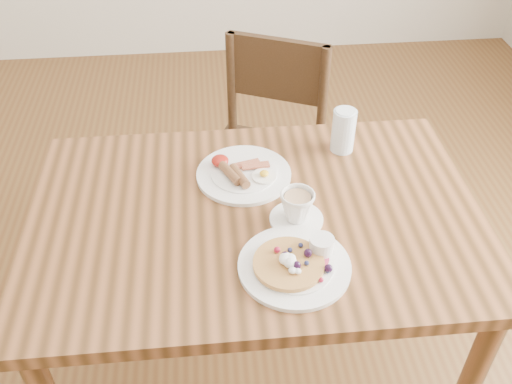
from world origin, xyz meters
The scene contains 7 objects.
ground centered at (0.00, 0.00, 0.00)m, with size 5.00×5.00×0.00m, color brown.
dining_table centered at (0.00, 0.00, 0.65)m, with size 1.20×0.80×0.75m.
chair_far centered at (0.10, 0.64, 0.49)m, with size 0.55×0.55×0.88m.
pancake_plate centered at (0.08, -0.20, 0.76)m, with size 0.27×0.27×0.06m.
breakfast_plate centered at (-0.02, 0.16, 0.76)m, with size 0.27×0.27×0.04m.
teacup_saucer centered at (0.10, -0.04, 0.79)m, with size 0.14×0.14×0.09m.
water_glass centered at (0.29, 0.26, 0.82)m, with size 0.07×0.07×0.13m, color silver.
Camera 1 is at (-0.11, -1.12, 1.76)m, focal length 40.00 mm.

